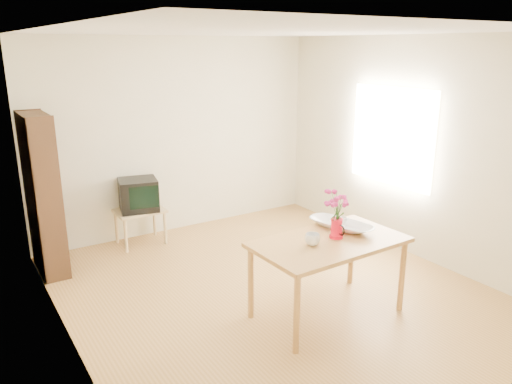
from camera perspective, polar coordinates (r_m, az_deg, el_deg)
room at (r=4.92m, az=2.14°, el=2.60°), size 4.50×4.50×4.50m
table at (r=4.70m, az=8.34°, el=-6.40°), size 1.43×0.84×0.75m
tv_stand at (r=6.56m, az=-13.14°, el=-2.60°), size 0.60×0.45×0.46m
bookshelf at (r=5.96m, az=-23.08°, el=-0.86°), size 0.28×0.70×1.80m
pitcher at (r=4.71m, az=9.16°, el=-4.20°), size 0.13×0.20×0.19m
flowers at (r=4.63m, az=9.31°, el=-1.38°), size 0.21×0.21×0.30m
mug at (r=4.52m, az=6.46°, el=-5.41°), size 0.18×0.18×0.11m
bowl at (r=4.91m, az=9.79°, el=-1.89°), size 0.54×0.54×0.41m
teacup_a at (r=4.89m, az=9.42°, el=-2.44°), size 0.10×0.10×0.07m
teacup_b at (r=4.96m, az=10.00°, el=-2.23°), size 0.07×0.07×0.06m
television at (r=6.49m, az=-13.33°, el=-0.23°), size 0.54×0.52×0.40m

